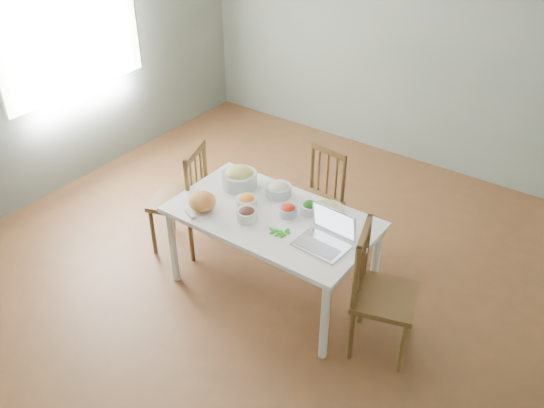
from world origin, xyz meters
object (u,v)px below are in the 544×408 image
Objects in this scene: dining_table at (272,253)px; laptop at (322,232)px; chair_left at (178,198)px; chair_right at (386,294)px; bread_boule at (202,201)px; bowl_squash at (239,177)px; chair_far at (314,201)px.

dining_table is 4.30× the size of laptop.
chair_right is (1.95, -0.06, -0.00)m from chair_left.
bread_boule is 0.74× the size of bowl_squash.
chair_right is 4.76× the size of bread_boule.
laptop is at bearing 79.72° from chair_right.
dining_table is 0.69m from laptop.
dining_table is 0.98m from chair_left.
chair_left is 0.63m from bread_boule.
dining_table is at bearing 26.40° from bread_boule.
bread_boule reaches higher than dining_table.
bowl_squash reaches higher than dining_table.
bowl_squash is (-0.39, -0.50, 0.35)m from chair_far.
dining_table is at bearing 171.34° from laptop.
bread_boule is at bearing -93.08° from bowl_squash.
dining_table is 1.55× the size of chair_left.
chair_far is 1.14m from chair_left.
laptop is (0.93, -0.29, 0.04)m from bowl_squash.
chair_far is at bearing 52.15° from bowl_squash.
bowl_squash is 0.79× the size of laptop.
dining_table is 0.67m from bread_boule.
laptop is (1.46, -0.11, 0.35)m from chair_left.
dining_table is at bearing -22.11° from bowl_squash.
dining_table is at bearing 70.30° from chair_right.
chair_right is 0.60m from laptop.
chair_far reaches higher than dining_table.
chair_left is (-0.92, -0.68, 0.04)m from chair_far.
laptop reaches higher than dining_table.
chair_left reaches higher than bread_boule.
chair_far is 4.34× the size of bread_boule.
laptop reaches higher than bread_boule.
chair_right is 1.47m from bowl_squash.
chair_far is 0.91× the size of chair_right.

